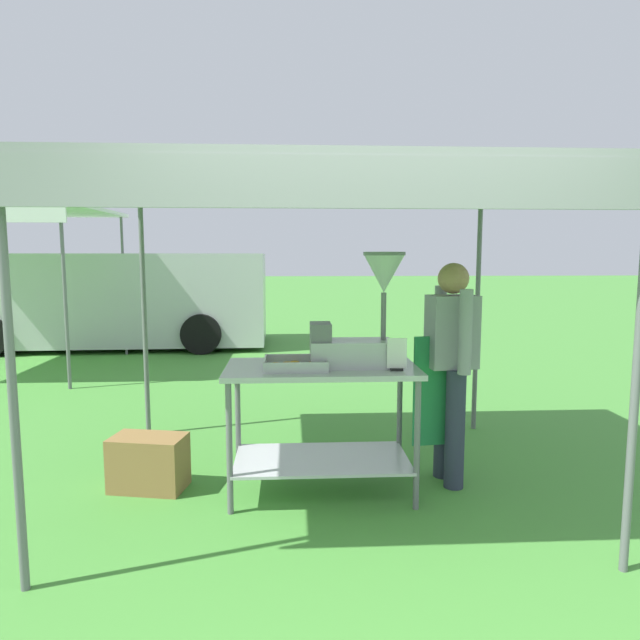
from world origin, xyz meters
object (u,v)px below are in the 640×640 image
(menu_sign, at_px, (397,357))
(supply_crate, at_px, (149,463))
(donut_fryer, at_px, (362,320))
(stall_canopy, at_px, (321,192))
(van_silver, at_px, (113,298))
(donut_cart, at_px, (322,402))
(donut_tray, at_px, (296,366))
(vendor, at_px, (450,361))

(menu_sign, bearing_deg, supply_crate, 170.31)
(donut_fryer, height_order, menu_sign, donut_fryer)
(stall_canopy, relative_size, van_silver, 0.59)
(stall_canopy, distance_m, donut_fryer, 0.92)
(donut_cart, height_order, donut_tray, donut_tray)
(donut_tray, xyz_separation_m, vendor, (1.12, 0.21, -0.02))
(vendor, distance_m, supply_crate, 2.28)
(donut_cart, relative_size, van_silver, 0.23)
(stall_canopy, bearing_deg, van_silver, 118.43)
(donut_tray, bearing_deg, menu_sign, -7.87)
(menu_sign, distance_m, van_silver, 7.72)
(menu_sign, bearing_deg, donut_cart, 160.83)
(stall_canopy, height_order, van_silver, stall_canopy)
(donut_cart, xyz_separation_m, donut_tray, (-0.18, -0.08, 0.27))
(supply_crate, bearing_deg, van_silver, 109.30)
(stall_canopy, height_order, donut_cart, stall_canopy)
(stall_canopy, height_order, donut_fryer, stall_canopy)
(donut_tray, xyz_separation_m, donut_fryer, (0.45, 0.07, 0.29))
(vendor, bearing_deg, donut_fryer, -167.57)
(stall_canopy, distance_m, vendor, 1.51)
(stall_canopy, relative_size, vendor, 2.04)
(van_silver, bearing_deg, supply_crate, -70.70)
(van_silver, bearing_deg, donut_cart, -61.93)
(donut_cart, bearing_deg, donut_fryer, -2.22)
(donut_fryer, bearing_deg, menu_sign, -36.62)
(donut_fryer, bearing_deg, donut_cart, 177.78)
(vendor, bearing_deg, van_silver, 124.71)
(donut_fryer, bearing_deg, supply_crate, 174.91)
(menu_sign, bearing_deg, stall_canopy, 151.33)
(donut_cart, height_order, vendor, vendor)
(donut_cart, height_order, donut_fryer, donut_fryer)
(donut_fryer, distance_m, vendor, 0.75)
(donut_fryer, relative_size, supply_crate, 1.39)
(stall_canopy, bearing_deg, donut_cart, -90.00)
(supply_crate, bearing_deg, vendor, 0.33)
(supply_crate, xyz_separation_m, van_silver, (-2.22, 6.35, 0.69))
(donut_tray, height_order, vendor, vendor)
(menu_sign, xyz_separation_m, supply_crate, (-1.72, 0.29, -0.80))
(vendor, distance_m, van_silver, 7.71)
(supply_crate, height_order, van_silver, van_silver)
(donut_fryer, xyz_separation_m, supply_crate, (-1.50, 0.13, -1.03))
(donut_cart, distance_m, supply_crate, 1.32)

